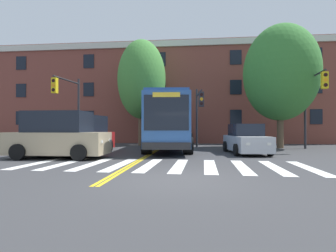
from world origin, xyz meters
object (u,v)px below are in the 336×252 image
Objects in this scene: car_tan_cross_street at (59,136)px; street_tree_curbside_small at (142,80)px; traffic_light_near_corner at (313,96)px; city_bus at (169,122)px; traffic_light_far_corner at (69,99)px; car_red_near_lane at (82,135)px; street_tree_curbside_large at (280,73)px; traffic_light_overhead at (199,108)px; car_silver_far_lane at (246,140)px; car_black_behind_bus at (183,135)px.

car_tan_cross_street is 11.37m from street_tree_curbside_small.
traffic_light_near_corner is (14.59, 5.93, 2.54)m from car_tan_cross_street.
traffic_light_far_corner is (-7.08, -0.35, 1.61)m from city_bus.
car_red_near_lane is at bearing -103.73° from street_tree_curbside_small.
car_red_near_lane is at bearing -156.70° from street_tree_curbside_large.
car_silver_far_lane is at bearing -53.80° from traffic_light_overhead.
city_bus is at bearing -148.35° from traffic_light_overhead.
street_tree_curbside_large is at bearing 9.54° from traffic_light_far_corner.
traffic_light_overhead is at bearing 44.79° from car_tan_cross_street.
traffic_light_overhead is at bearing 34.20° from car_red_near_lane.
traffic_light_near_corner is at bearing 2.02° from traffic_light_far_corner.
car_red_near_lane is at bearing -112.96° from car_black_behind_bus.
car_red_near_lane is at bearing -174.10° from car_silver_far_lane.
traffic_light_near_corner reaches higher than traffic_light_overhead.
traffic_light_near_corner reaches higher than car_tan_cross_street.
car_red_near_lane is at bearing 85.34° from car_tan_cross_street.
car_silver_far_lane is 11.38m from street_tree_curbside_small.
car_tan_cross_street is at bearing -135.21° from traffic_light_overhead.
city_bus is at bearing 2.85° from traffic_light_far_corner.
car_black_behind_bus is 0.83× the size of traffic_light_far_corner.
traffic_light_overhead is at bearing 31.65° from city_bus.
traffic_light_far_corner reaches higher than traffic_light_overhead.
car_silver_far_lane is at bearing -41.87° from street_tree_curbside_small.
city_bus is 2.33× the size of traffic_light_overhead.
city_bus is at bearing -93.48° from car_black_behind_bus.
car_black_behind_bus is 13.05m from traffic_light_near_corner.
car_tan_cross_street is 15.95m from traffic_light_near_corner.
car_black_behind_bus is at bearing 135.64° from traffic_light_near_corner.
car_tan_cross_street is at bearing -110.30° from car_black_behind_bus.
street_tree_curbside_small reaches higher than traffic_light_overhead.
car_black_behind_bus is at bearing 67.04° from car_red_near_lane.
street_tree_curbside_small reaches higher than car_red_near_lane.
traffic_light_far_corner is 6.80m from street_tree_curbside_small.
car_silver_far_lane is at bearing 5.90° from car_red_near_lane.
traffic_light_overhead reaches higher than car_black_behind_bus.
car_red_near_lane is 2.34m from car_tan_cross_street.
car_tan_cross_street is (-0.19, -2.33, 0.03)m from car_red_near_lane.
car_black_behind_bus is at bearing 69.70° from car_tan_cross_street.
city_bus is at bearing -164.88° from street_tree_curbside_large.
car_silver_far_lane is 0.97× the size of traffic_light_overhead.
traffic_light_far_corner reaches higher than car_red_near_lane.
car_red_near_lane reaches higher than car_black_behind_bus.
traffic_light_near_corner is at bearing 1.41° from city_bus.
street_tree_curbside_small is at bearing 78.31° from car_tan_cross_street.
street_tree_curbside_small is (-12.49, 4.23, 2.13)m from traffic_light_near_corner.
car_silver_far_lane is 0.48× the size of street_tree_curbside_small.
car_tan_cross_street is 0.92× the size of traffic_light_far_corner.
street_tree_curbside_large reaches higher than car_tan_cross_street.
car_silver_far_lane is at bearing 18.84° from car_tan_cross_street.
city_bus is 2.05× the size of traffic_light_far_corner.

